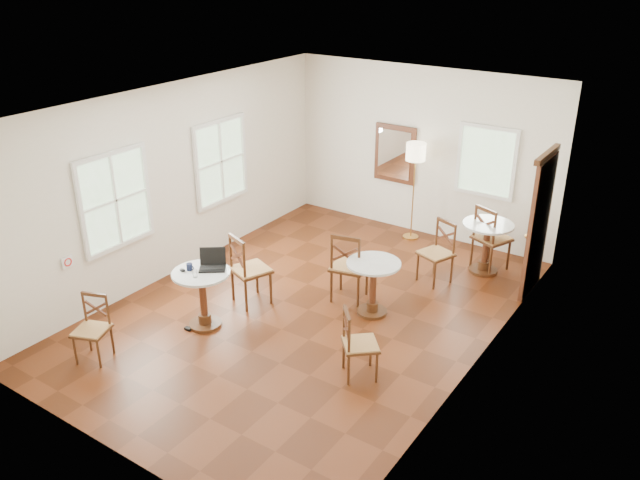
% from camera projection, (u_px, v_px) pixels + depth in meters
% --- Properties ---
extents(ground, '(7.00, 7.00, 0.00)m').
position_uv_depth(ground, '(308.00, 310.00, 9.38)').
color(ground, '#56240E').
rests_on(ground, ground).
extents(room_shell, '(5.02, 7.02, 3.01)m').
position_uv_depth(room_shell, '(315.00, 180.00, 8.84)').
color(room_shell, silver).
rests_on(room_shell, ground).
extents(cafe_table_near, '(0.79, 0.79, 0.83)m').
position_uv_depth(cafe_table_near, '(203.00, 293.00, 8.78)').
color(cafe_table_near, '#472611').
rests_on(cafe_table_near, ground).
extents(cafe_table_mid, '(0.76, 0.76, 0.81)m').
position_uv_depth(cafe_table_mid, '(373.00, 282.00, 9.10)').
color(cafe_table_mid, '#472611').
rests_on(cafe_table_mid, ground).
extents(cafe_table_back, '(0.80, 0.80, 0.84)m').
position_uv_depth(cafe_table_back, '(486.00, 242.00, 10.28)').
color(cafe_table_back, '#472611').
rests_on(cafe_table_back, ground).
extents(chair_near_a, '(0.65, 0.65, 1.09)m').
position_uv_depth(chair_near_a, '(249.00, 269.00, 9.36)').
color(chair_near_a, '#472611').
rests_on(chair_near_a, ground).
extents(chair_near_b, '(0.52, 0.52, 0.87)m').
position_uv_depth(chair_near_b, '(92.00, 329.00, 8.10)').
color(chair_near_b, '#472611').
rests_on(chair_near_b, ground).
extents(chair_mid_a, '(0.60, 0.60, 1.10)m').
position_uv_depth(chair_mid_a, '(349.00, 266.00, 9.44)').
color(chair_mid_a, '#472611').
rests_on(chair_mid_a, ground).
extents(chair_mid_b, '(0.59, 0.59, 0.91)m').
position_uv_depth(chair_mid_b, '(358.00, 344.00, 7.76)').
color(chair_mid_b, '#472611').
rests_on(chair_mid_b, ground).
extents(chair_back_a, '(0.66, 0.66, 1.09)m').
position_uv_depth(chair_back_a, '(491.00, 238.00, 10.38)').
color(chair_back_a, '#472611').
rests_on(chair_back_a, ground).
extents(chair_back_b, '(0.58, 0.58, 0.99)m').
position_uv_depth(chair_back_b, '(437.00, 253.00, 10.00)').
color(chair_back_b, '#472611').
rests_on(chair_back_b, ground).
extents(floor_lamp, '(0.34, 0.34, 1.76)m').
position_uv_depth(floor_lamp, '(415.00, 158.00, 11.11)').
color(floor_lamp, '#BF8C3F').
rests_on(floor_lamp, ground).
extents(laptop, '(0.46, 0.44, 0.25)m').
position_uv_depth(laptop, '(213.00, 263.00, 8.76)').
color(laptop, black).
rests_on(laptop, cafe_table_near).
extents(mouse, '(0.11, 0.09, 0.04)m').
position_uv_depth(mouse, '(182.00, 270.00, 8.66)').
color(mouse, black).
rests_on(mouse, cafe_table_near).
extents(navy_mug, '(0.12, 0.08, 0.10)m').
position_uv_depth(navy_mug, '(190.00, 267.00, 8.68)').
color(navy_mug, black).
rests_on(navy_mug, cafe_table_near).
extents(water_glass, '(0.06, 0.06, 0.11)m').
position_uv_depth(water_glass, '(195.00, 274.00, 8.48)').
color(water_glass, white).
rests_on(water_glass, cafe_table_near).
extents(power_adapter, '(0.09, 0.06, 0.04)m').
position_uv_depth(power_adapter, '(188.00, 329.00, 8.87)').
color(power_adapter, black).
rests_on(power_adapter, ground).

